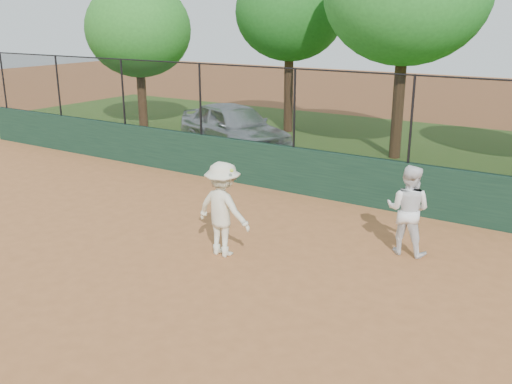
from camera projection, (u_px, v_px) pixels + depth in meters
The scene contains 9 objects.
ground at pixel (149, 282), 9.89m from camera, with size 80.00×80.00×0.00m, color #AA6536.
back_wall at pixel (310, 173), 14.53m from camera, with size 26.00×0.20×1.20m, color #193826.
grass_strip at pixel (391, 151), 19.52m from camera, with size 36.00×12.00×0.01m, color #2F5119.
parked_car at pixel (234, 127), 19.31m from camera, with size 1.94×4.83×1.65m, color silver.
player_second at pixel (408, 210), 10.87m from camera, with size 0.85×0.67×1.76m, color white.
player_main at pixel (223, 209), 10.79m from camera, with size 1.23×0.76×1.83m.
fence_assembly at pixel (311, 109), 14.06m from camera, with size 26.00×0.06×2.00m.
tree_0 at pixel (138, 30), 22.26m from camera, with size 4.30×3.90×5.79m.
tree_1 at pixel (290, 12), 21.49m from camera, with size 4.24×3.86×6.41m.
Camera 1 is at (6.44, -6.54, 4.41)m, focal length 40.00 mm.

